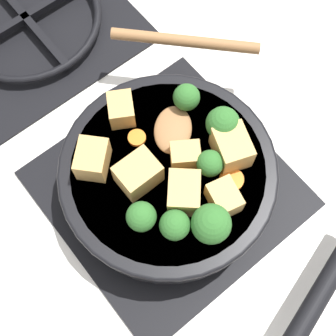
# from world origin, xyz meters

# --- Properties ---
(ground_plane) EXTENTS (2.40, 2.40, 0.00)m
(ground_plane) POSITION_xyz_m (0.00, 0.00, 0.00)
(ground_plane) COLOR white
(front_burner_grate) EXTENTS (0.31, 0.31, 0.03)m
(front_burner_grate) POSITION_xyz_m (0.00, 0.00, 0.01)
(front_burner_grate) COLOR black
(front_burner_grate) RESTS_ON ground_plane
(rear_burner_grate) EXTENTS (0.31, 0.31, 0.03)m
(rear_burner_grate) POSITION_xyz_m (0.00, 0.36, 0.01)
(rear_burner_grate) COLOR black
(rear_burner_grate) RESTS_ON ground_plane
(skillet_pan) EXTENTS (0.29, 0.40, 0.05)m
(skillet_pan) POSITION_xyz_m (0.00, -0.00, 0.06)
(skillet_pan) COLOR black
(skillet_pan) RESTS_ON front_burner_grate
(wooden_spoon) EXTENTS (0.22, 0.22, 0.02)m
(wooden_spoon) POSITION_xyz_m (0.09, 0.09, 0.09)
(wooden_spoon) COLOR olive
(wooden_spoon) RESTS_ON skillet_pan
(tofu_cube_center_large) EXTENTS (0.06, 0.06, 0.04)m
(tofu_cube_center_large) POSITION_xyz_m (-0.07, 0.06, 0.10)
(tofu_cube_center_large) COLOR tan
(tofu_cube_center_large) RESTS_ON skillet_pan
(tofu_cube_near_handle) EXTENTS (0.06, 0.06, 0.04)m
(tofu_cube_near_handle) POSITION_xyz_m (-0.01, -0.04, 0.10)
(tofu_cube_near_handle) COLOR tan
(tofu_cube_near_handle) RESTS_ON skillet_pan
(tofu_cube_east_chunk) EXTENTS (0.05, 0.06, 0.04)m
(tofu_cube_east_chunk) POSITION_xyz_m (0.07, -0.03, 0.10)
(tofu_cube_east_chunk) COLOR tan
(tofu_cube_east_chunk) RESTS_ON skillet_pan
(tofu_cube_west_chunk) EXTENTS (0.05, 0.04, 0.03)m
(tofu_cube_west_chunk) POSITION_xyz_m (0.02, -0.01, 0.09)
(tofu_cube_west_chunk) COLOR tan
(tofu_cube_west_chunk) RESTS_ON skillet_pan
(tofu_cube_back_piece) EXTENTS (0.05, 0.04, 0.04)m
(tofu_cube_back_piece) POSITION_xyz_m (-0.04, 0.01, 0.10)
(tofu_cube_back_piece) COLOR tan
(tofu_cube_back_piece) RESTS_ON skillet_pan
(tofu_cube_front_piece) EXTENTS (0.05, 0.05, 0.03)m
(tofu_cube_front_piece) POSITION_xyz_m (-0.00, 0.09, 0.10)
(tofu_cube_front_piece) COLOR tan
(tofu_cube_front_piece) RESTS_ON skillet_pan
(tofu_cube_mid_small) EXTENTS (0.04, 0.05, 0.03)m
(tofu_cube_mid_small) POSITION_xyz_m (0.02, -0.08, 0.10)
(tofu_cube_mid_small) COLOR tan
(tofu_cube_mid_small) RESTS_ON skillet_pan
(broccoli_floret_near_spoon) EXTENTS (0.04, 0.04, 0.04)m
(broccoli_floret_near_spoon) POSITION_xyz_m (-0.04, -0.07, 0.10)
(broccoli_floret_near_spoon) COLOR #709956
(broccoli_floret_near_spoon) RESTS_ON skillet_pan
(broccoli_floret_center_top) EXTENTS (0.04, 0.04, 0.04)m
(broccoli_floret_center_top) POSITION_xyz_m (-0.07, -0.04, 0.10)
(broccoli_floret_center_top) COLOR #709956
(broccoli_floret_center_top) RESTS_ON skillet_pan
(broccoli_floret_east_rim) EXTENTS (0.05, 0.05, 0.05)m
(broccoli_floret_east_rim) POSITION_xyz_m (-0.01, -0.09, 0.11)
(broccoli_floret_east_rim) COLOR #709956
(broccoli_floret_east_rim) RESTS_ON skillet_pan
(broccoli_floret_west_rim) EXTENTS (0.04, 0.04, 0.05)m
(broccoli_floret_west_rim) POSITION_xyz_m (0.08, -0.01, 0.11)
(broccoli_floret_west_rim) COLOR #709956
(broccoli_floret_west_rim) RESTS_ON skillet_pan
(broccoli_floret_north_edge) EXTENTS (0.03, 0.03, 0.04)m
(broccoli_floret_north_edge) POSITION_xyz_m (0.04, -0.03, 0.10)
(broccoli_floret_north_edge) COLOR #709956
(broccoli_floret_north_edge) RESTS_ON skillet_pan
(broccoli_floret_south_cluster) EXTENTS (0.03, 0.03, 0.04)m
(broccoli_floret_south_cluster) POSITION_xyz_m (0.07, 0.05, 0.10)
(broccoli_floret_south_cluster) COLOR #709956
(broccoli_floret_south_cluster) RESTS_ON skillet_pan
(carrot_slice_orange_thin) EXTENTS (0.02, 0.02, 0.01)m
(carrot_slice_orange_thin) POSITION_xyz_m (-0.01, 0.06, 0.08)
(carrot_slice_orange_thin) COLOR orange
(carrot_slice_orange_thin) RESTS_ON skillet_pan
(carrot_slice_near_center) EXTENTS (0.03, 0.03, 0.01)m
(carrot_slice_near_center) POSITION_xyz_m (0.05, -0.06, 0.08)
(carrot_slice_near_center) COLOR orange
(carrot_slice_near_center) RESTS_ON skillet_pan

